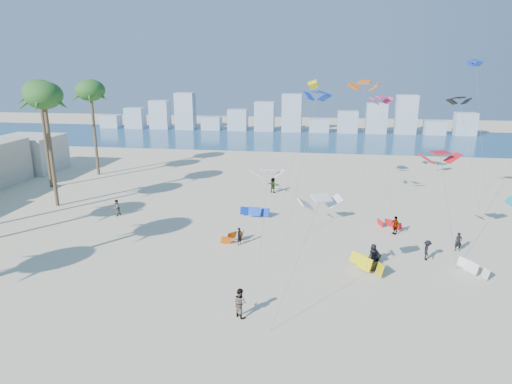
# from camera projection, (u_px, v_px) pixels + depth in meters

# --- Properties ---
(ground) EXTENTS (220.00, 220.00, 0.00)m
(ground) POSITION_uv_depth(u_px,v_px,m) (157.00, 351.00, 24.09)
(ground) COLOR beige
(ground) RESTS_ON ground
(ocean) EXTENTS (220.00, 220.00, 0.00)m
(ocean) POSITION_uv_depth(u_px,v_px,m) (281.00, 138.00, 92.54)
(ocean) COLOR navy
(ocean) RESTS_ON ground
(kitesurfer_near) EXTENTS (0.61, 0.67, 1.55)m
(kitesurfer_near) POSITION_uv_depth(u_px,v_px,m) (240.00, 236.00, 38.05)
(kitesurfer_near) COLOR black
(kitesurfer_near) RESTS_ON ground
(kitesurfer_mid) EXTENTS (1.15, 1.12, 1.87)m
(kitesurfer_mid) POSITION_uv_depth(u_px,v_px,m) (240.00, 302.00, 27.19)
(kitesurfer_mid) COLOR gray
(kitesurfer_mid) RESTS_ON ground
(kitesurfers_far) EXTENTS (32.46, 19.63, 1.83)m
(kitesurfers_far) POSITION_uv_depth(u_px,v_px,m) (304.00, 214.00, 43.45)
(kitesurfers_far) COLOR black
(kitesurfers_far) RESTS_ON ground
(grounded_kites) EXTENTS (20.98, 13.15, 1.04)m
(grounded_kites) POSITION_uv_depth(u_px,v_px,m) (340.00, 244.00, 37.18)
(grounded_kites) COLOR #D6590B
(grounded_kites) RESTS_ON ground
(flying_kites) EXTENTS (25.92, 38.89, 15.82)m
(flying_kites) POSITION_uv_depth(u_px,v_px,m) (378.00, 107.00, 42.77)
(flying_kites) COLOR silver
(flying_kites) RESTS_ON ground
(distant_skyline) EXTENTS (85.00, 3.00, 8.40)m
(distant_skyline) POSITION_uv_depth(u_px,v_px,m) (280.00, 118.00, 101.36)
(distant_skyline) COLOR #9EADBF
(distant_skyline) RESTS_ON ground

